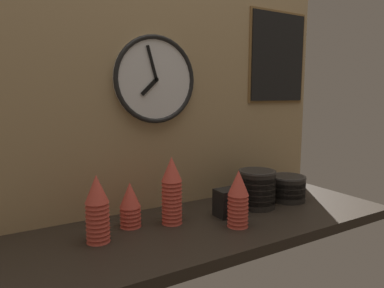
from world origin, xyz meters
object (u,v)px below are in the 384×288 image
wall_clock (155,80)px  bowl_stack_far_right (288,187)px  cup_stack_left (97,209)px  cup_stack_center_left (130,205)px  bowl_stack_right (257,188)px  menu_board (278,58)px  cup_stack_center (172,190)px  napkin_dispenser (228,203)px  cup_stack_center_right (238,198)px

wall_clock → bowl_stack_far_right: bearing=-19.1°
cup_stack_left → cup_stack_center_left: size_ratio=1.35×
wall_clock → bowl_stack_right: bearing=-27.4°
bowl_stack_far_right → menu_board: bearing=61.9°
cup_stack_left → cup_stack_center_left: bearing=27.0°
cup_stack_left → menu_board: 116.97cm
cup_stack_left → cup_stack_center: size_ratio=0.88×
bowl_stack_right → menu_board: 69.75cm
menu_board → napkin_dispenser: (-47.68, -23.67, -62.37)cm
cup_stack_center → bowl_stack_right: cup_stack_center is taller
bowl_stack_right → menu_board: size_ratio=0.36×
napkin_dispenser → cup_stack_center_right: bearing=-107.9°
bowl_stack_far_right → wall_clock: (-57.69, 20.01, 49.07)cm
bowl_stack_right → napkin_dispenser: bearing=-171.2°
bowl_stack_right → cup_stack_center_left: bearing=173.3°
bowl_stack_far_right → wall_clock: size_ratio=0.46×
cup_stack_center → bowl_stack_far_right: size_ratio=1.58×
bowl_stack_right → cup_stack_center_right: bearing=-147.1°
cup_stack_center_right → wall_clock: wall_clock is taller
cup_stack_center → wall_clock: bearing=83.0°
cup_stack_center_right → menu_board: menu_board is taller
cup_stack_left → wall_clock: (31.34, 20.66, 43.78)cm
bowl_stack_far_right → wall_clock: bearing=160.9°
cup_stack_center → menu_board: menu_board is taller
cup_stack_center_right → napkin_dispenser: cup_stack_center_right is taller
menu_board → bowl_stack_right: bearing=-145.2°
cup_stack_center_right → cup_stack_center: 25.22cm
bowl_stack_far_right → menu_board: 66.09cm
cup_stack_center_left → bowl_stack_far_right: 75.23cm
cup_stack_left → cup_stack_center_right: bearing=-14.9°
cup_stack_center_right → bowl_stack_far_right: 42.55cm
cup_stack_center → bowl_stack_right: 41.20cm
bowl_stack_right → wall_clock: (-38.68, 20.06, 46.67)cm
menu_board → napkin_dispenser: size_ratio=4.12×
menu_board → cup_stack_left: bearing=-167.9°
cup_stack_center → bowl_stack_far_right: (59.93, -1.66, -6.79)cm
cup_stack_left → bowl_stack_right: size_ratio=1.39×
bowl_stack_right → wall_clock: wall_clock is taller
menu_board → napkin_dispenser: menu_board is taller
bowl_stack_far_right → menu_board: menu_board is taller
bowl_stack_far_right → cup_stack_center_left: bearing=175.0°
wall_clock → menu_board: menu_board is taller
wall_clock → napkin_dispenser: wall_clock is taller
bowl_stack_right → napkin_dispenser: (-17.51, -2.72, -3.06)cm
cup_stack_center → napkin_dispenser: size_ratio=2.34×
bowl_stack_far_right → cup_stack_center_right: bearing=-161.1°
cup_stack_left → napkin_dispenser: size_ratio=2.07×
cup_stack_center_right → wall_clock: (-17.65, 33.68, 44.54)cm
cup_stack_left → menu_board: (100.18, 21.55, 56.41)cm
cup_stack_left → cup_stack_center_right: (48.99, -13.02, -0.75)cm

